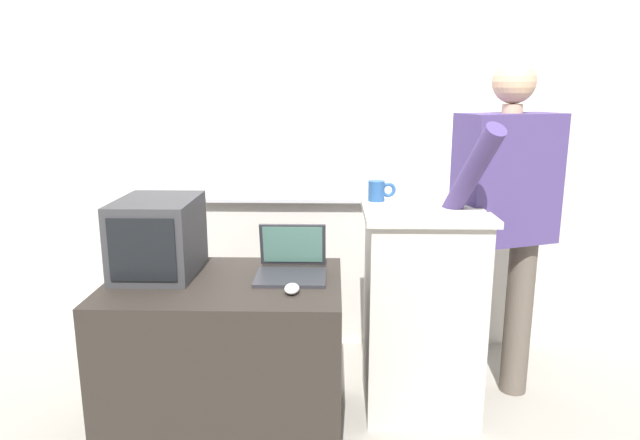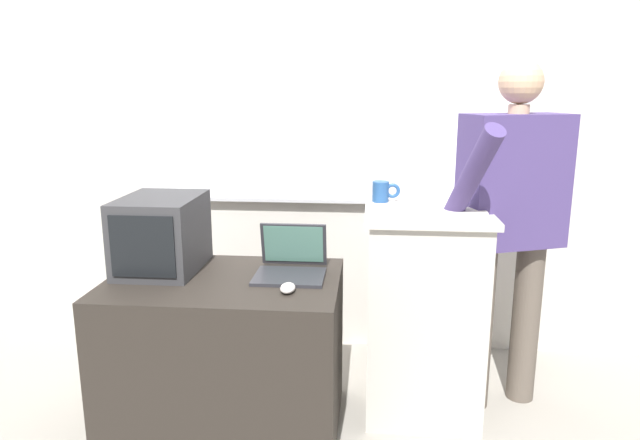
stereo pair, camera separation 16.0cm
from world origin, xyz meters
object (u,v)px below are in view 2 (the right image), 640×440
object	(u,v)px
computer_mouse_by_laptop	(288,288)
coffee_mug	(382,191)
laptop	(291,262)
wireless_keyboard	(432,211)
crt_monitor	(161,234)
side_desk	(227,354)
person_presenter	(511,214)
lectern_podium	(423,313)

from	to	relation	value
computer_mouse_by_laptop	coffee_mug	distance (m)	0.72
laptop	computer_mouse_by_laptop	world-z (taller)	laptop
wireless_keyboard	computer_mouse_by_laptop	world-z (taller)	wireless_keyboard
laptop	crt_monitor	size ratio (longest dim) A/B	0.68
wireless_keyboard	coffee_mug	xyz separation A→B (m)	(-0.21, 0.25, 0.04)
laptop	computer_mouse_by_laptop	bearing A→B (deg)	-85.69
side_desk	person_presenter	size ratio (longest dim) A/B	0.61
coffee_mug	laptop	bearing A→B (deg)	-141.60
lectern_podium	crt_monitor	distance (m)	1.23
lectern_podium	side_desk	xyz separation A→B (m)	(-0.87, -0.22, -0.14)
person_presenter	coffee_mug	xyz separation A→B (m)	(-0.58, 0.09, 0.08)
wireless_keyboard	crt_monitor	size ratio (longest dim) A/B	1.04
side_desk	wireless_keyboard	world-z (taller)	wireless_keyboard
crt_monitor	person_presenter	bearing A→B (deg)	7.93
coffee_mug	side_desk	bearing A→B (deg)	-149.02
lectern_podium	coffee_mug	distance (m)	0.59
wireless_keyboard	lectern_podium	bearing A→B (deg)	99.43
lectern_podium	coffee_mug	size ratio (longest dim) A/B	7.36
person_presenter	crt_monitor	xyz separation A→B (m)	(-1.55, -0.22, -0.07)
laptop	coffee_mug	xyz separation A→B (m)	(0.39, 0.31, 0.26)
computer_mouse_by_laptop	crt_monitor	xyz separation A→B (m)	(-0.60, 0.24, 0.15)
lectern_podium	side_desk	world-z (taller)	lectern_podium
lectern_podium	laptop	size ratio (longest dim) A/B	3.23
lectern_podium	computer_mouse_by_laptop	bearing A→B (deg)	-147.89
laptop	wireless_keyboard	size ratio (longest dim) A/B	0.66
lectern_podium	computer_mouse_by_laptop	size ratio (longest dim) A/B	9.64
side_desk	laptop	bearing A→B (deg)	18.36
computer_mouse_by_laptop	crt_monitor	size ratio (longest dim) A/B	0.23
wireless_keyboard	crt_monitor	xyz separation A→B (m)	(-1.18, -0.06, -0.11)
computer_mouse_by_laptop	person_presenter	bearing A→B (deg)	25.54
lectern_podium	crt_monitor	bearing A→B (deg)	-174.14
crt_monitor	coffee_mug	world-z (taller)	coffee_mug
person_presenter	laptop	distance (m)	1.01
crt_monitor	wireless_keyboard	bearing A→B (deg)	2.77
lectern_podium	wireless_keyboard	xyz separation A→B (m)	(0.01, -0.06, 0.49)
wireless_keyboard	crt_monitor	world-z (taller)	crt_monitor
crt_monitor	coffee_mug	size ratio (longest dim) A/B	3.34
person_presenter	lectern_podium	bearing A→B (deg)	174.10
wireless_keyboard	coffee_mug	world-z (taller)	coffee_mug
lectern_podium	wireless_keyboard	bearing A→B (deg)	-80.57
side_desk	coffee_mug	size ratio (longest dim) A/B	7.54
side_desk	computer_mouse_by_laptop	world-z (taller)	computer_mouse_by_laptop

